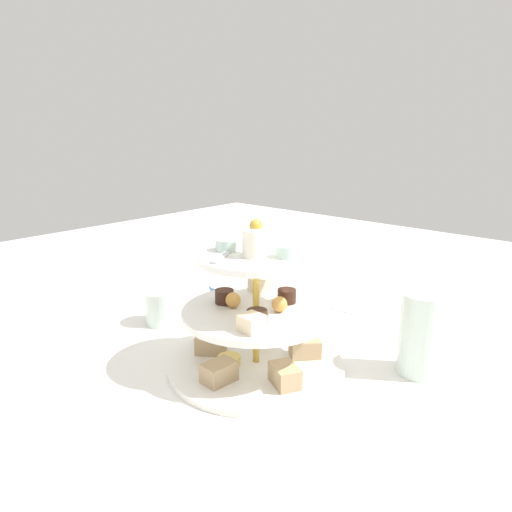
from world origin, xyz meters
TOP-DOWN VIEW (x-y plane):
  - ground_plane at (0.00, 0.00)m, footprint 2.40×2.40m
  - tiered_serving_stand at (0.00, -0.00)m, footprint 0.28×0.28m
  - water_glass_tall_right at (-0.16, 0.20)m, footprint 0.07×0.07m
  - water_glass_short_left at (-0.01, -0.25)m, footprint 0.06×0.06m
  - teacup_with_saucer at (-0.15, -0.22)m, footprint 0.09×0.09m
  - butter_knife_right at (-0.30, -0.06)m, footprint 0.01×0.17m

SIDE VIEW (x-z plane):
  - ground_plane at x=0.00m, z-range 0.00..0.00m
  - butter_knife_right at x=-0.30m, z-range 0.00..0.00m
  - teacup_with_saucer at x=-0.15m, z-range 0.00..0.05m
  - water_glass_short_left at x=-0.01m, z-range 0.00..0.07m
  - water_glass_tall_right at x=-0.16m, z-range 0.00..0.13m
  - tiered_serving_stand at x=0.00m, z-range -0.05..0.19m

